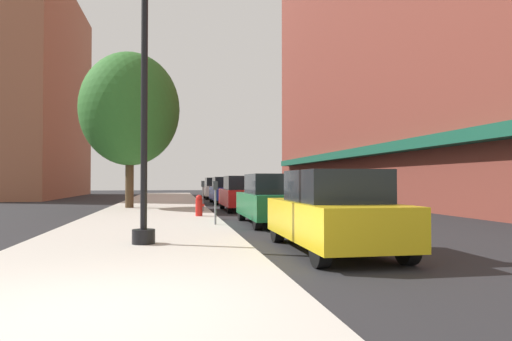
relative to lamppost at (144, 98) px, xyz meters
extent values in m
plane|color=#232326|center=(3.81, 13.00, -3.20)|extent=(90.00, 90.00, 0.00)
cube|color=#B7B2A8|center=(-0.19, 14.00, -3.14)|extent=(4.80, 50.00, 0.12)
cube|color=#144C38|center=(11.46, 17.00, -0.10)|extent=(0.90, 34.00, 0.50)
cube|color=#9E6047|center=(-11.19, 32.00, 5.70)|extent=(6.00, 18.00, 17.81)
cylinder|color=black|center=(0.00, 0.00, -2.93)|extent=(0.48, 0.48, 0.30)
cylinder|color=black|center=(0.00, 0.00, -0.18)|extent=(0.14, 0.14, 5.20)
cylinder|color=red|center=(1.54, 7.27, -2.77)|extent=(0.26, 0.26, 0.62)
sphere|color=red|center=(1.54, 7.27, -2.41)|extent=(0.24, 0.24, 0.24)
cylinder|color=red|center=(1.68, 7.27, -2.68)|extent=(0.12, 0.10, 0.10)
cylinder|color=slate|center=(1.86, 3.91, -2.56)|extent=(0.06, 0.06, 1.05)
cube|color=#33383D|center=(1.86, 3.91, -1.90)|extent=(0.14, 0.09, 0.26)
cylinder|color=slate|center=(1.86, 10.11, -2.56)|extent=(0.06, 0.06, 1.05)
cube|color=#33383D|center=(1.86, 10.11, -1.90)|extent=(0.14, 0.09, 0.26)
cylinder|color=#4C3823|center=(-1.53, 13.03, -1.57)|extent=(0.40, 0.40, 3.02)
ellipsoid|color=#2D6B28|center=(-1.53, 13.03, 1.73)|extent=(4.80, 4.80, 5.52)
cylinder|color=black|center=(3.03, 0.60, -2.88)|extent=(0.22, 0.64, 0.64)
cylinder|color=black|center=(4.59, 0.60, -2.88)|extent=(0.22, 0.64, 0.64)
cylinder|color=black|center=(3.03, -2.60, -2.88)|extent=(0.22, 0.64, 0.64)
cylinder|color=black|center=(4.59, -2.60, -2.88)|extent=(0.22, 0.64, 0.64)
cube|color=gold|center=(3.81, -1.00, -2.56)|extent=(1.80, 4.30, 0.76)
cube|color=black|center=(3.81, -1.15, -1.86)|extent=(1.56, 2.20, 0.64)
cylinder|color=black|center=(3.03, 6.41, -2.88)|extent=(0.22, 0.64, 0.64)
cylinder|color=black|center=(4.59, 6.41, -2.88)|extent=(0.22, 0.64, 0.64)
cylinder|color=black|center=(3.03, 3.21, -2.88)|extent=(0.22, 0.64, 0.64)
cylinder|color=black|center=(4.59, 3.21, -2.88)|extent=(0.22, 0.64, 0.64)
cube|color=#196638|center=(3.81, 4.81, -2.56)|extent=(1.80, 4.30, 0.76)
cube|color=black|center=(3.81, 4.66, -1.86)|extent=(1.56, 2.20, 0.64)
cylinder|color=black|center=(3.03, 13.29, -2.88)|extent=(0.22, 0.64, 0.64)
cylinder|color=black|center=(4.59, 13.29, -2.88)|extent=(0.22, 0.64, 0.64)
cylinder|color=black|center=(3.03, 10.09, -2.88)|extent=(0.22, 0.64, 0.64)
cylinder|color=black|center=(4.59, 10.09, -2.88)|extent=(0.22, 0.64, 0.64)
cube|color=red|center=(3.81, 11.69, -2.56)|extent=(1.80, 4.30, 0.76)
cube|color=black|center=(3.81, 11.54, -1.86)|extent=(1.56, 2.20, 0.64)
cylinder|color=black|center=(3.03, 20.19, -2.88)|extent=(0.22, 0.64, 0.64)
cylinder|color=black|center=(4.59, 20.19, -2.88)|extent=(0.22, 0.64, 0.64)
cylinder|color=black|center=(3.03, 16.99, -2.88)|extent=(0.22, 0.64, 0.64)
cylinder|color=black|center=(4.59, 16.99, -2.88)|extent=(0.22, 0.64, 0.64)
cube|color=#1E389E|center=(3.81, 18.59, -2.56)|extent=(1.80, 4.30, 0.76)
cube|color=black|center=(3.81, 18.44, -1.86)|extent=(1.56, 2.20, 0.64)
cylinder|color=black|center=(3.03, 27.45, -2.88)|extent=(0.22, 0.64, 0.64)
cylinder|color=black|center=(4.59, 27.45, -2.88)|extent=(0.22, 0.64, 0.64)
cylinder|color=black|center=(3.03, 24.25, -2.88)|extent=(0.22, 0.64, 0.64)
cylinder|color=black|center=(4.59, 24.25, -2.88)|extent=(0.22, 0.64, 0.64)
cube|color=silver|center=(3.81, 25.85, -2.56)|extent=(1.80, 4.30, 0.76)
cube|color=black|center=(3.81, 25.70, -1.86)|extent=(1.56, 2.20, 0.64)
camera|label=1|loc=(0.64, -9.87, -1.75)|focal=31.96mm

